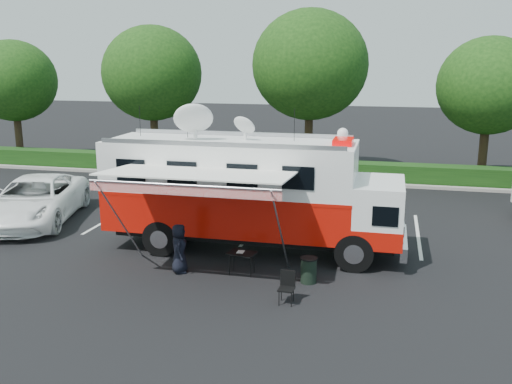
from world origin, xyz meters
The scene contains 10 objects.
ground_plane centered at (0.00, 0.00, 0.00)m, with size 120.00×120.00×0.00m, color black.
back_border centered at (1.14, 12.90, 5.00)m, with size 60.00×6.14×8.87m.
stall_lines centered at (-0.50, 3.00, 0.00)m, with size 24.12×5.50×0.01m.
command_truck centered at (-0.09, 0.00, 2.02)m, with size 9.84×2.71×4.73m.
awning centered at (-0.97, -2.81, 3.05)m, with size 5.37×2.77×3.24m.
white_suv centered at (-9.14, 1.40, 0.00)m, with size 2.90×6.29×1.75m, color white.
person centered at (-1.67, -2.46, 0.00)m, with size 0.74×0.48×1.51m, color black.
folding_table centered at (0.20, -2.18, 0.63)m, with size 0.90×0.72×0.68m.
folding_chair centered at (1.87, -3.86, 0.51)m, with size 0.43×0.45×0.86m.
trash_bin centered at (2.23, -2.37, 0.38)m, with size 0.50×0.50×0.75m.
Camera 1 is at (4.29, -17.72, 6.33)m, focal length 40.00 mm.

